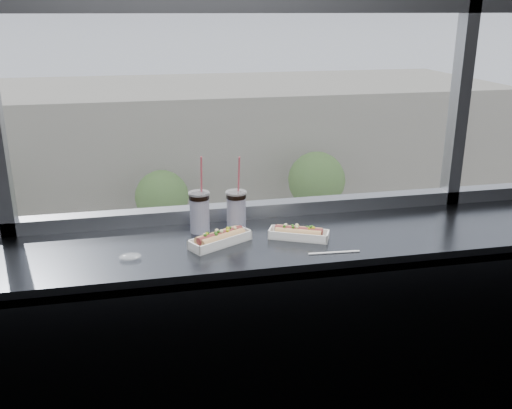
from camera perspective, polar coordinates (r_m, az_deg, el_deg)
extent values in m
plane|color=black|center=(2.81, -0.91, -11.79)|extent=(6.00, 0.00, 6.00)
cube|color=#474B52|center=(2.33, 0.34, -4.16)|extent=(6.00, 0.55, 0.06)
cube|color=#474B52|center=(2.38, 1.70, -18.18)|extent=(6.00, 0.04, 1.04)
cube|color=white|center=(2.27, -3.58, -3.92)|extent=(0.27, 0.20, 0.01)
cube|color=white|center=(2.27, -3.59, -3.51)|extent=(0.27, 0.20, 0.03)
cylinder|color=tan|center=(2.26, -3.59, -3.34)|extent=(0.20, 0.13, 0.04)
cylinder|color=maroon|center=(2.26, -3.60, -3.06)|extent=(0.20, 0.13, 0.03)
cube|color=white|center=(2.33, 4.29, -3.33)|extent=(0.25, 0.17, 0.01)
cube|color=white|center=(2.33, 4.30, -2.96)|extent=(0.25, 0.17, 0.03)
cylinder|color=tan|center=(2.32, 4.30, -2.80)|extent=(0.19, 0.12, 0.04)
cylinder|color=maroon|center=(2.32, 4.31, -2.55)|extent=(0.19, 0.11, 0.03)
cylinder|color=white|center=(2.38, -5.66, -0.85)|extent=(0.08, 0.08, 0.17)
cylinder|color=black|center=(2.36, -5.72, 0.81)|extent=(0.09, 0.09, 0.02)
cylinder|color=silver|center=(2.35, -5.73, 1.13)|extent=(0.09, 0.09, 0.01)
cylinder|color=#C94756|center=(2.33, -5.48, 2.84)|extent=(0.01, 0.04, 0.17)
cylinder|color=white|center=(2.39, -1.99, -0.73)|extent=(0.08, 0.08, 0.16)
cylinder|color=black|center=(2.37, -2.00, 0.90)|extent=(0.08, 0.08, 0.02)
cylinder|color=silver|center=(2.36, -2.01, 1.21)|extent=(0.09, 0.09, 0.01)
cylinder|color=#C94756|center=(2.34, -1.73, 2.88)|extent=(0.01, 0.04, 0.17)
cylinder|color=white|center=(2.21, 7.81, -4.77)|extent=(0.20, 0.02, 0.01)
ellipsoid|color=silver|center=(2.19, -12.48, -5.10)|extent=(0.09, 0.07, 0.02)
plane|color=gray|center=(47.67, -11.07, 2.79)|extent=(120.00, 120.00, 0.00)
cube|color=black|center=(25.85, -9.60, -11.41)|extent=(80.00, 10.00, 0.06)
cube|color=gray|center=(33.02, -10.32, -4.49)|extent=(80.00, 6.00, 0.04)
cube|color=#9F9889|center=(41.36, -11.20, 6.05)|extent=(50.00, 14.00, 8.00)
imported|color=beige|center=(31.73, 13.15, -3.65)|extent=(2.65, 6.05, 1.99)
imported|color=maroon|center=(21.94, -13.26, -14.61)|extent=(2.53, 5.93, 1.97)
imported|color=#66605B|center=(33.35, 6.62, -2.17)|extent=(0.89, 0.67, 2.00)
imported|color=#66605B|center=(33.95, -1.70, -1.79)|extent=(0.62, 0.82, 1.85)
imported|color=#66605B|center=(33.56, -12.35, -2.13)|extent=(1.00, 0.75, 2.25)
cylinder|color=#47382B|center=(32.63, -9.19, -2.64)|extent=(0.22, 0.22, 2.23)
sphere|color=#5B8C3A|center=(31.94, -9.38, 0.77)|extent=(2.97, 2.97, 2.97)
cylinder|color=#47382B|center=(34.09, 5.94, -1.28)|extent=(0.25, 0.25, 2.51)
sphere|color=#5B8C3A|center=(33.37, 6.07, 2.43)|extent=(3.35, 3.35, 3.35)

